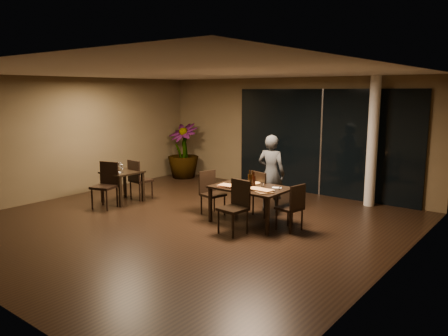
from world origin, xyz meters
TOP-DOWN VIEW (x-y plane):
  - ground at (0.00, 0.00)m, footprint 8.00×8.00m
  - wall_back at (0.00, 4.05)m, footprint 8.00×0.10m
  - wall_left at (-4.05, 0.00)m, footprint 0.10×8.00m
  - wall_right at (4.05, 0.00)m, footprint 0.10×8.00m
  - ceiling at (0.00, 0.00)m, footprint 8.00×8.00m
  - window_panel at (1.00, 3.96)m, footprint 5.00×0.06m
  - column at (2.40, 3.65)m, footprint 0.24×0.24m
  - main_table at (1.00, 0.80)m, footprint 1.50×1.00m
  - side_table at (-2.40, 0.30)m, footprint 0.80×0.80m
  - chair_main_far at (0.91, 1.37)m, footprint 0.55×0.55m
  - chair_main_near at (1.14, 0.12)m, footprint 0.51×0.51m
  - chair_main_left at (-0.06, 0.81)m, footprint 0.52×0.52m
  - chair_main_right at (1.93, 0.86)m, footprint 0.49×0.49m
  - chair_side_far at (-2.28, 0.69)m, footprint 0.49×0.49m
  - chair_side_near at (-2.30, -0.24)m, footprint 0.61×0.61m
  - diner at (0.85, 1.81)m, footprint 0.63×0.47m
  - potted_plant at (-3.33, 3.40)m, footprint 0.94×0.94m
  - pizza_board_left at (0.72, 0.53)m, footprint 0.57×0.40m
  - pizza_board_right at (1.36, 0.61)m, footprint 0.66×0.54m
  - oblong_pizza_left at (0.72, 0.53)m, footprint 0.53×0.30m
  - oblong_pizza_right at (1.36, 0.61)m, footprint 0.49×0.24m
  - round_pizza at (0.87, 1.09)m, footprint 0.27×0.27m
  - bottle_a at (0.94, 0.84)m, footprint 0.07×0.07m
  - bottle_b at (1.07, 0.80)m, footprint 0.07×0.07m
  - bottle_c at (0.99, 0.88)m, footprint 0.07×0.07m
  - tumbler_left at (0.79, 0.84)m, footprint 0.07×0.07m
  - tumbler_right at (1.20, 0.93)m, footprint 0.07×0.07m
  - napkin_near at (1.51, 0.69)m, footprint 0.20×0.14m
  - napkin_far at (1.49, 1.01)m, footprint 0.20×0.16m
  - wine_glass_a at (-2.52, 0.34)m, footprint 0.09×0.09m
  - wine_glass_b at (-2.29, 0.22)m, footprint 0.08×0.08m
  - side_napkin at (-2.36, 0.13)m, footprint 0.20×0.15m

SIDE VIEW (x-z plane):
  - ground at x=0.00m, z-range 0.00..0.00m
  - chair_main_right at x=1.93m, z-range 0.05..0.97m
  - chair_main_left at x=-0.06m, z-range 0.06..1.00m
  - chair_main_far at x=0.91m, z-range 0.06..1.03m
  - chair_side_far at x=-2.28m, z-range 0.06..1.05m
  - chair_main_near at x=1.14m, z-range 0.06..1.06m
  - chair_side_near at x=-2.30m, z-range 0.06..1.11m
  - side_table at x=-2.40m, z-range 0.25..1.00m
  - main_table at x=1.00m, z-range 0.30..1.05m
  - pizza_board_left at x=0.72m, z-range 0.75..0.76m
  - pizza_board_right at x=1.36m, z-range 0.75..0.76m
  - round_pizza at x=0.87m, z-range 0.75..0.76m
  - napkin_near at x=1.51m, z-range 0.75..0.76m
  - napkin_far at x=1.49m, z-range 0.75..0.76m
  - side_napkin at x=-2.36m, z-range 0.75..0.76m
  - oblong_pizza_left at x=0.72m, z-range 0.77..0.78m
  - oblong_pizza_right at x=1.36m, z-range 0.77..0.78m
  - tumbler_right at x=1.20m, z-range 0.75..0.83m
  - tumbler_left at x=0.79m, z-range 0.75..0.84m
  - wine_glass_b at x=-2.29m, z-range 0.75..0.92m
  - potted_plant at x=-3.33m, z-range 0.00..1.67m
  - wine_glass_a at x=-2.52m, z-range 0.75..0.94m
  - diner at x=0.85m, z-range 0.00..1.71m
  - bottle_b at x=1.07m, z-range 0.75..1.05m
  - bottle_c at x=0.99m, z-range 0.75..1.07m
  - bottle_a at x=0.94m, z-range 0.75..1.08m
  - window_panel at x=1.00m, z-range 0.00..2.70m
  - wall_back at x=0.00m, z-range 0.00..3.00m
  - wall_left at x=-4.05m, z-range 0.00..3.00m
  - wall_right at x=4.05m, z-range 0.00..3.00m
  - column at x=2.40m, z-range 0.00..3.00m
  - ceiling at x=0.00m, z-range 3.00..3.04m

